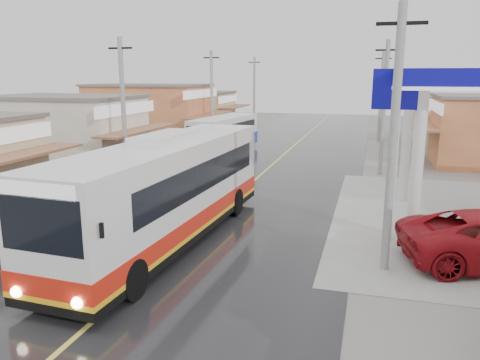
{
  "coord_description": "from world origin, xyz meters",
  "views": [
    {
      "loc": [
        6.36,
        -14.47,
        5.99
      ],
      "look_at": [
        1.11,
        4.15,
        1.63
      ],
      "focal_mm": 35.0,
      "sensor_mm": 36.0,
      "label": 1
    }
  ],
  "objects_px": {
    "tricycle_near": "(118,161)",
    "tyre_stack": "(108,185)",
    "tricycle_far": "(130,157)",
    "cyclist": "(149,181)",
    "second_bus": "(224,134)",
    "coach_bus": "(169,191)"
  },
  "relations": [
    {
      "from": "coach_bus",
      "to": "tricycle_far",
      "type": "xyz_separation_m",
      "value": [
        -7.54,
        10.87,
        -0.95
      ]
    },
    {
      "from": "tyre_stack",
      "to": "cyclist",
      "type": "bearing_deg",
      "value": -5.5
    },
    {
      "from": "tricycle_far",
      "to": "cyclist",
      "type": "bearing_deg",
      "value": -45.26
    },
    {
      "from": "second_bus",
      "to": "tricycle_far",
      "type": "bearing_deg",
      "value": -105.59
    },
    {
      "from": "tricycle_far",
      "to": "tyre_stack",
      "type": "height_order",
      "value": "tricycle_far"
    },
    {
      "from": "coach_bus",
      "to": "cyclist",
      "type": "xyz_separation_m",
      "value": [
        -3.95,
        6.26,
        -1.27
      ]
    },
    {
      "from": "tricycle_near",
      "to": "tyre_stack",
      "type": "height_order",
      "value": "tricycle_near"
    },
    {
      "from": "tricycle_near",
      "to": "tricycle_far",
      "type": "xyz_separation_m",
      "value": [
        -0.17,
        1.76,
        -0.06
      ]
    },
    {
      "from": "second_bus",
      "to": "tyre_stack",
      "type": "xyz_separation_m",
      "value": [
        -2.47,
        -12.85,
        -1.32
      ]
    },
    {
      "from": "cyclist",
      "to": "tricycle_near",
      "type": "relative_size",
      "value": 0.8
    },
    {
      "from": "second_bus",
      "to": "tricycle_far",
      "type": "xyz_separation_m",
      "value": [
        -3.49,
        -8.48,
        -0.56
      ]
    },
    {
      "from": "second_bus",
      "to": "tricycle_near",
      "type": "distance_m",
      "value": 10.78
    },
    {
      "from": "coach_bus",
      "to": "cyclist",
      "type": "height_order",
      "value": "coach_bus"
    },
    {
      "from": "second_bus",
      "to": "tyre_stack",
      "type": "height_order",
      "value": "second_bus"
    },
    {
      "from": "second_bus",
      "to": "tricycle_far",
      "type": "distance_m",
      "value": 9.18
    },
    {
      "from": "cyclist",
      "to": "tyre_stack",
      "type": "bearing_deg",
      "value": -166.82
    },
    {
      "from": "second_bus",
      "to": "tyre_stack",
      "type": "relative_size",
      "value": 10.9
    },
    {
      "from": "second_bus",
      "to": "coach_bus",
      "type": "bearing_deg",
      "value": -71.4
    },
    {
      "from": "second_bus",
      "to": "cyclist",
      "type": "relative_size",
      "value": 4.42
    },
    {
      "from": "tyre_stack",
      "to": "coach_bus",
      "type": "bearing_deg",
      "value": -44.94
    },
    {
      "from": "coach_bus",
      "to": "tricycle_far",
      "type": "distance_m",
      "value": 13.26
    },
    {
      "from": "cyclist",
      "to": "tricycle_near",
      "type": "bearing_deg",
      "value": 158.85
    }
  ]
}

